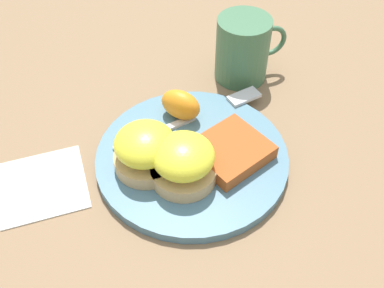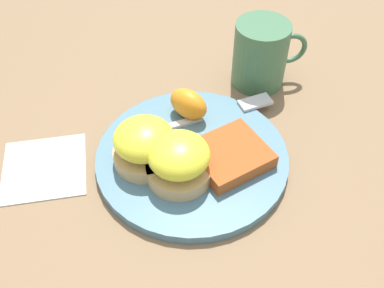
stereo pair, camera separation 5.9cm
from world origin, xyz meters
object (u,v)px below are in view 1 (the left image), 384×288
Objects in this scene: fork at (200,115)px; orange_wedge at (181,105)px; sandwich_benedict_right at (183,162)px; sandwich_benedict_left at (145,149)px; cup at (243,49)px; hashbrown_patty at (230,151)px.

orange_wedge is at bearing 162.21° from fork.
sandwich_benedict_right reaches higher than orange_wedge.
fork is (0.10, 0.07, -0.03)m from sandwich_benedict_left.
orange_wedge is 0.25× the size of fork.
fork is at bearing 61.30° from sandwich_benedict_right.
fork is 2.03× the size of cup.
orange_wedge reaches higher than hashbrown_patty.
sandwich_benedict_right is 0.36× the size of fork.
fork is (0.03, -0.01, -0.02)m from orange_wedge.
hashbrown_patty is (0.11, -0.02, -0.02)m from sandwich_benedict_left.
orange_wedge is 0.51× the size of cup.
sandwich_benedict_right is at bearing -167.11° from hashbrown_patty.
sandwich_benedict_left is at bearing -141.93° from cup.
orange_wedge is at bearing 113.31° from hashbrown_patty.
fork is at bearing 99.32° from hashbrown_patty.
cup is at bearing 41.01° from fork.
hashbrown_patty is at bearing -80.68° from fork.
hashbrown_patty is at bearing -10.03° from sandwich_benedict_left.
sandwich_benedict_right is 0.12m from fork.
cup reaches higher than sandwich_benedict_right.
sandwich_benedict_left is at bearing -145.27° from fork.
orange_wedge is at bearing 47.26° from sandwich_benedict_left.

